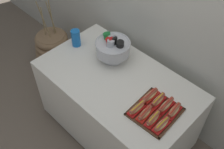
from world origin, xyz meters
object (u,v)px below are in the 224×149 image
at_px(buffet_table, 117,104).
at_px(serving_tray, 155,112).
at_px(hot_dog_5, 158,101).
at_px(hot_dog_6, 166,106).
at_px(hot_dog_4, 150,96).
at_px(punch_bowl, 113,47).
at_px(floor_vase, 54,51).
at_px(hot_dog_1, 145,114).
at_px(cup_stack, 76,38).
at_px(hot_dog_7, 174,111).
at_px(hot_dog_0, 137,108).
at_px(hot_dog_3, 161,125).
at_px(hot_dog_2, 153,119).

relative_size(buffet_table, serving_tray, 3.78).
xyz_separation_m(hot_dog_5, hot_dog_6, (0.07, 0.00, 0.00)).
xyz_separation_m(hot_dog_4, punch_bowl, (-0.54, 0.12, 0.11)).
bearing_deg(hot_dog_5, punch_bowl, 169.22).
xyz_separation_m(buffet_table, hot_dog_6, (0.48, 0.04, 0.40)).
relative_size(buffet_table, floor_vase, 1.46).
distance_m(hot_dog_1, hot_dog_5, 0.17).
bearing_deg(cup_stack, hot_dog_5, -0.51).
bearing_deg(hot_dog_6, serving_tray, -111.42).
distance_m(buffet_table, hot_dog_7, 0.69).
relative_size(serving_tray, hot_dog_1, 2.25).
xyz_separation_m(hot_dog_0, hot_dog_3, (0.22, 0.01, -0.00)).
height_order(hot_dog_3, hot_dog_4, same).
relative_size(hot_dog_3, hot_dog_6, 0.87).
bearing_deg(hot_dog_1, floor_vase, 170.83).
xyz_separation_m(hot_dog_4, hot_dog_6, (0.15, 0.01, 0.00)).
distance_m(hot_dog_4, cup_stack, 0.93).
bearing_deg(floor_vase, hot_dog_7, -2.98).
relative_size(buffet_table, hot_dog_3, 9.00).
height_order(hot_dog_3, hot_dog_5, hot_dog_5).
bearing_deg(punch_bowl, hot_dog_3, -19.51).
bearing_deg(hot_dog_0, hot_dog_7, 39.28).
bearing_deg(hot_dog_3, hot_dog_6, 117.47).
distance_m(serving_tray, hot_dog_0, 0.14).
xyz_separation_m(hot_dog_2, hot_dog_5, (-0.08, 0.16, -0.00)).
bearing_deg(hot_dog_5, hot_dog_7, 3.02).
distance_m(hot_dog_0, hot_dog_1, 0.08).
distance_m(hot_dog_5, cup_stack, 1.00).
relative_size(serving_tray, hot_dog_3, 2.38).
bearing_deg(cup_stack, hot_dog_3, -8.12).
distance_m(floor_vase, serving_tray, 1.77).
height_order(serving_tray, hot_dog_5, hot_dog_5).
relative_size(hot_dog_1, hot_dog_5, 0.99).
height_order(serving_tray, hot_dog_6, hot_dog_6).
bearing_deg(hot_dog_7, serving_tray, -140.72).
bearing_deg(hot_dog_0, floor_vase, 170.26).
relative_size(hot_dog_2, hot_dog_4, 0.91).
bearing_deg(punch_bowl, cup_stack, -164.51).
distance_m(hot_dog_0, hot_dog_4, 0.17).
bearing_deg(hot_dog_7, hot_dog_4, -176.98).
height_order(hot_dog_1, hot_dog_5, hot_dog_5).
relative_size(hot_dog_0, hot_dog_7, 1.06).
relative_size(hot_dog_6, hot_dog_7, 1.09).
xyz_separation_m(hot_dog_0, hot_dog_7, (0.22, 0.18, -0.00)).
xyz_separation_m(floor_vase, hot_dog_4, (1.56, -0.10, 0.57)).
relative_size(buffet_table, hot_dog_4, 7.77).
height_order(floor_vase, hot_dog_4, floor_vase).
bearing_deg(hot_dog_3, hot_dog_4, 146.77).
height_order(buffet_table, hot_dog_0, hot_dog_0).
height_order(floor_vase, hot_dog_7, floor_vase).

